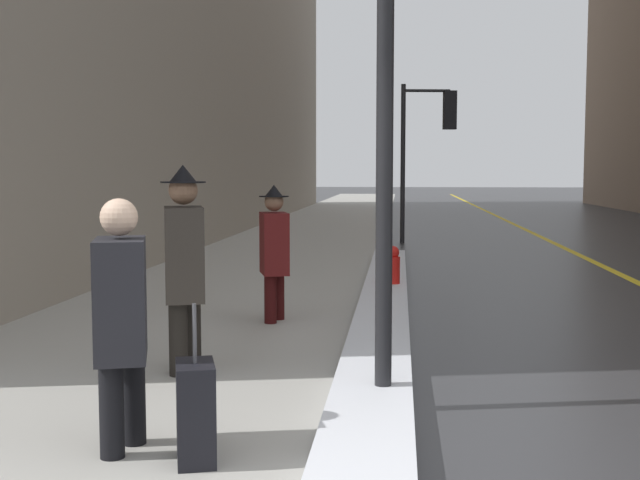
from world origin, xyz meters
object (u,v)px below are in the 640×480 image
at_px(pedestrian_in_glasses, 121,313).
at_px(pedestrian_in_fedora, 274,248).
at_px(traffic_light_near, 432,129).
at_px(pedestrian_trailing, 184,260).
at_px(rolling_suitcase, 196,413).
at_px(lamp_post, 385,36).
at_px(fire_hydrant, 392,272).

xyz_separation_m(pedestrian_in_glasses, pedestrian_in_fedora, (0.26, 4.25, -0.01)).
bearing_deg(pedestrian_in_fedora, traffic_light_near, 151.60).
bearing_deg(pedestrian_trailing, rolling_suitcase, 0.09).
height_order(pedestrian_in_fedora, rolling_suitcase, pedestrian_in_fedora).
bearing_deg(lamp_post, pedestrian_trailing, 151.81).
relative_size(pedestrian_in_glasses, pedestrian_in_fedora, 1.00).
xyz_separation_m(traffic_light_near, pedestrian_in_glasses, (-2.40, -14.58, -1.84)).
bearing_deg(pedestrian_trailing, pedestrian_in_fedora, 153.57).
distance_m(pedestrian_trailing, rolling_suitcase, 2.26).
distance_m(pedestrian_in_fedora, fire_hydrant, 2.42).
height_order(pedestrian_trailing, fire_hydrant, pedestrian_trailing).
height_order(traffic_light_near, fire_hydrant, traffic_light_near).
bearing_deg(fire_hydrant, lamp_post, -90.18).
bearing_deg(pedestrian_in_glasses, traffic_light_near, 153.94).
bearing_deg(traffic_light_near, rolling_suitcase, -105.55).
bearing_deg(pedestrian_in_fedora, rolling_suitcase, -13.77).
height_order(pedestrian_in_glasses, pedestrian_in_fedora, pedestrian_in_fedora).
distance_m(pedestrian_in_glasses, fire_hydrant, 6.43).
distance_m(lamp_post, fire_hydrant, 5.68).
bearing_deg(pedestrian_trailing, fire_hydrant, 141.57).
bearing_deg(traffic_light_near, pedestrian_in_fedora, -109.83).
relative_size(lamp_post, pedestrian_trailing, 2.46).
bearing_deg(traffic_light_near, pedestrian_trailing, -109.47).
relative_size(traffic_light_near, pedestrian_in_fedora, 2.40).
xyz_separation_m(pedestrian_in_fedora, fire_hydrant, (1.31, 1.97, -0.51)).
distance_m(lamp_post, rolling_suitcase, 2.82).
bearing_deg(fire_hydrant, pedestrian_in_fedora, -123.70).
bearing_deg(pedestrian_in_glasses, lamp_post, 106.41).
relative_size(traffic_light_near, pedestrian_trailing, 2.12).
relative_size(lamp_post, traffic_light_near, 1.16).
bearing_deg(fire_hydrant, traffic_light_near, 84.38).
xyz_separation_m(pedestrian_in_glasses, fire_hydrant, (1.57, 6.21, -0.52)).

